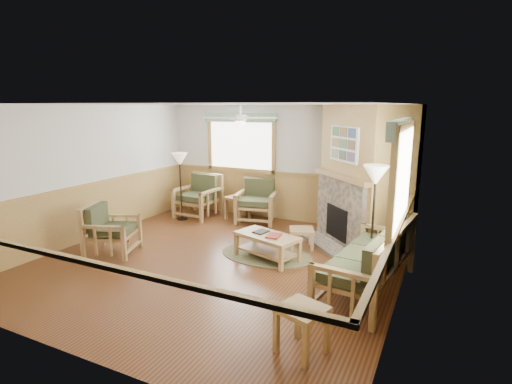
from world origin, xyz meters
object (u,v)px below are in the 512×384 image
at_px(sofa, 368,258).
at_px(end_table_chairs, 238,208).
at_px(end_table_sofa, 302,330).
at_px(floor_lamp_right, 373,219).
at_px(armchair_back_left, 198,196).
at_px(floor_lamp_left, 181,186).
at_px(footstool, 302,238).
at_px(coffee_table, 267,247).
at_px(armchair_back_right, 257,201).
at_px(armchair_left, 112,229).

bearing_deg(sofa, end_table_chairs, -118.60).
height_order(end_table_sofa, floor_lamp_right, floor_lamp_right).
relative_size(armchair_back_left, floor_lamp_right, 0.58).
bearing_deg(armchair_back_left, floor_lamp_right, -15.35).
bearing_deg(floor_lamp_left, end_table_sofa, -40.74).
bearing_deg(floor_lamp_left, footstool, -10.97).
distance_m(coffee_table, floor_lamp_right, 1.89).
bearing_deg(sofa, armchair_back_right, -123.24).
distance_m(coffee_table, footstool, 0.87).
height_order(armchair_back_right, armchair_left, armchair_back_right).
bearing_deg(end_table_sofa, end_table_chairs, 125.94).
relative_size(end_table_chairs, footstool, 1.24).
bearing_deg(sofa, end_table_sofa, -3.90).
relative_size(armchair_back_left, footstool, 2.29).
height_order(armchair_back_right, end_table_chairs, armchair_back_right).
bearing_deg(end_table_chairs, armchair_left, -108.50).
bearing_deg(floor_lamp_right, floor_lamp_left, 166.21).
height_order(end_table_chairs, floor_lamp_right, floor_lamp_right).
height_order(armchair_back_right, coffee_table, armchair_back_right).
height_order(armchair_back_right, floor_lamp_right, floor_lamp_right).
bearing_deg(armchair_back_right, armchair_back_left, 177.08).
relative_size(sofa, coffee_table, 1.91).
xyz_separation_m(sofa, end_table_chairs, (-3.52, 2.51, -0.22)).
relative_size(armchair_back_left, armchair_left, 1.11).
relative_size(end_table_chairs, end_table_sofa, 1.03).
bearing_deg(end_table_sofa, sofa, 79.17).
bearing_deg(floor_lamp_right, armchair_back_left, 160.88).
xyz_separation_m(armchair_back_right, end_table_chairs, (-0.49, -0.04, -0.22)).
height_order(sofa, armchair_back_left, armchair_back_left).
xyz_separation_m(armchair_back_right, coffee_table, (1.20, -2.07, -0.27)).
relative_size(armchair_left, floor_lamp_left, 0.57).
bearing_deg(armchair_left, coffee_table, -91.24).
height_order(end_table_chairs, footstool, end_table_chairs).
height_order(coffee_table, end_table_chairs, end_table_chairs).
bearing_deg(footstool, end_table_chairs, 148.92).
relative_size(sofa, end_table_chairs, 3.92).
bearing_deg(coffee_table, floor_lamp_right, 26.50).
bearing_deg(coffee_table, sofa, 2.48).
xyz_separation_m(sofa, armchair_back_left, (-4.51, 2.30, 0.01)).
bearing_deg(armchair_back_left, armchair_back_right, 13.30).
bearing_deg(armchair_back_left, footstool, -14.88).
bearing_deg(armchair_left, floor_lamp_right, -95.26).
xyz_separation_m(footstool, floor_lamp_left, (-3.25, 0.63, 0.61)).
bearing_deg(end_table_chairs, footstool, -31.08).
relative_size(sofa, floor_lamp_left, 1.35).
distance_m(coffee_table, floor_lamp_left, 3.27).
distance_m(sofa, footstool, 1.96).
relative_size(footstool, floor_lamp_right, 0.25).
bearing_deg(end_table_sofa, armchair_left, 161.84).
xyz_separation_m(armchair_back_right, end_table_sofa, (2.67, -4.40, -0.23)).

